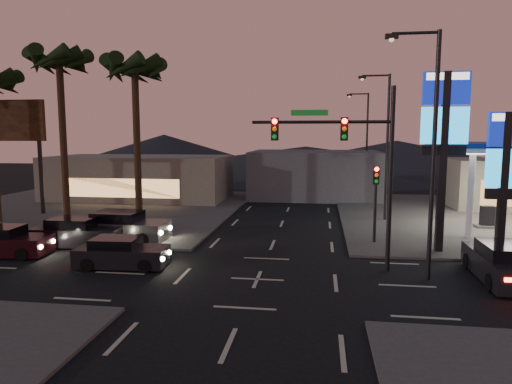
# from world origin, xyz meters

# --- Properties ---
(ground) EXTENTS (140.00, 140.00, 0.00)m
(ground) POSITION_xyz_m (0.00, 0.00, 0.00)
(ground) COLOR black
(ground) RESTS_ON ground
(corner_lot_ne) EXTENTS (24.00, 24.00, 0.12)m
(corner_lot_ne) POSITION_xyz_m (16.00, 16.00, 0.06)
(corner_lot_ne) COLOR #47443F
(corner_lot_ne) RESTS_ON ground
(corner_lot_nw) EXTENTS (24.00, 24.00, 0.12)m
(corner_lot_nw) POSITION_xyz_m (-16.00, 16.00, 0.06)
(corner_lot_nw) COLOR #47443F
(corner_lot_nw) RESTS_ON ground
(pylon_sign_tall) EXTENTS (2.20, 0.35, 9.00)m
(pylon_sign_tall) POSITION_xyz_m (8.50, 5.50, 6.39)
(pylon_sign_tall) COLOR black
(pylon_sign_tall) RESTS_ON ground
(pylon_sign_short) EXTENTS (1.60, 0.35, 7.00)m
(pylon_sign_short) POSITION_xyz_m (11.00, 4.50, 4.66)
(pylon_sign_short) COLOR black
(pylon_sign_short) RESTS_ON ground
(traffic_signal_mast) EXTENTS (6.10, 0.39, 8.00)m
(traffic_signal_mast) POSITION_xyz_m (3.76, 1.99, 5.23)
(traffic_signal_mast) COLOR black
(traffic_signal_mast) RESTS_ON ground
(pedestal_signal) EXTENTS (0.32, 0.39, 4.30)m
(pedestal_signal) POSITION_xyz_m (5.50, 6.98, 2.92)
(pedestal_signal) COLOR black
(pedestal_signal) RESTS_ON ground
(streetlight_near) EXTENTS (2.14, 0.25, 10.00)m
(streetlight_near) POSITION_xyz_m (6.79, 1.00, 5.72)
(streetlight_near) COLOR black
(streetlight_near) RESTS_ON ground
(streetlight_mid) EXTENTS (2.14, 0.25, 10.00)m
(streetlight_mid) POSITION_xyz_m (6.79, 14.00, 5.72)
(streetlight_mid) COLOR black
(streetlight_mid) RESTS_ON ground
(streetlight_far) EXTENTS (2.14, 0.25, 10.00)m
(streetlight_far) POSITION_xyz_m (6.79, 28.00, 5.72)
(streetlight_far) COLOR black
(streetlight_far) RESTS_ON ground
(palm_a) EXTENTS (4.41, 4.41, 10.86)m
(palm_a) POSITION_xyz_m (-9.00, 9.50, 9.43)
(palm_a) COLOR black
(palm_a) RESTS_ON ground
(palm_b) EXTENTS (4.41, 4.41, 11.46)m
(palm_b) POSITION_xyz_m (-14.00, 9.50, 9.97)
(palm_b) COLOR black
(palm_b) RESTS_ON ground
(billboard) EXTENTS (6.00, 0.30, 8.50)m
(billboard) POSITION_xyz_m (-20.50, 13.00, 6.33)
(billboard) COLOR black
(billboard) RESTS_ON ground
(building_far_west) EXTENTS (16.00, 8.00, 4.00)m
(building_far_west) POSITION_xyz_m (-14.00, 22.00, 2.00)
(building_far_west) COLOR #726B5B
(building_far_west) RESTS_ON ground
(building_far_mid) EXTENTS (12.00, 9.00, 4.40)m
(building_far_mid) POSITION_xyz_m (2.00, 26.00, 2.20)
(building_far_mid) COLOR #4C4C51
(building_far_mid) RESTS_ON ground
(hill_left) EXTENTS (40.00, 40.00, 6.00)m
(hill_left) POSITION_xyz_m (-25.00, 60.00, 3.00)
(hill_left) COLOR black
(hill_left) RESTS_ON ground
(hill_right) EXTENTS (50.00, 50.00, 5.00)m
(hill_right) POSITION_xyz_m (15.00, 60.00, 2.50)
(hill_right) COLOR black
(hill_right) RESTS_ON ground
(hill_center) EXTENTS (60.00, 60.00, 4.00)m
(hill_center) POSITION_xyz_m (0.00, 60.00, 2.00)
(hill_center) COLOR black
(hill_center) RESTS_ON ground
(car_lane_a_front) EXTENTS (4.23, 1.95, 1.35)m
(car_lane_a_front) POSITION_xyz_m (-6.37, 0.93, 0.63)
(car_lane_a_front) COLOR black
(car_lane_a_front) RESTS_ON ground
(car_lane_a_mid) EXTENTS (4.59, 2.19, 1.46)m
(car_lane_a_mid) POSITION_xyz_m (-13.00, 1.98, 0.68)
(car_lane_a_mid) COLOR black
(car_lane_a_mid) RESTS_ON ground
(car_lane_b_front) EXTENTS (5.19, 2.35, 1.66)m
(car_lane_b_front) POSITION_xyz_m (-8.49, 5.83, 0.77)
(car_lane_b_front) COLOR #4C4C4E
(car_lane_b_front) RESTS_ON ground
(car_lane_b_mid) EXTENTS (4.79, 2.14, 1.54)m
(car_lane_b_mid) POSITION_xyz_m (-10.34, 4.29, 0.71)
(car_lane_b_mid) COLOR black
(car_lane_b_mid) RESTS_ON ground
(suv_station) EXTENTS (2.20, 4.87, 1.60)m
(suv_station) POSITION_xyz_m (10.00, 1.20, 0.74)
(suv_station) COLOR black
(suv_station) RESTS_ON ground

